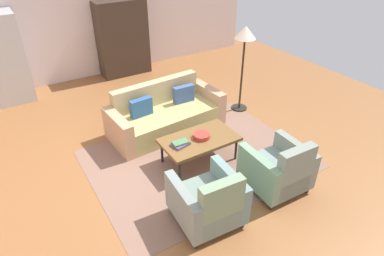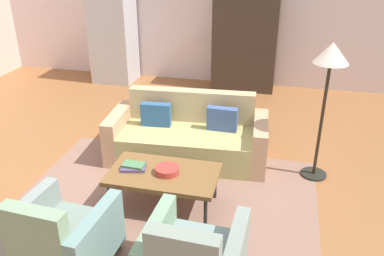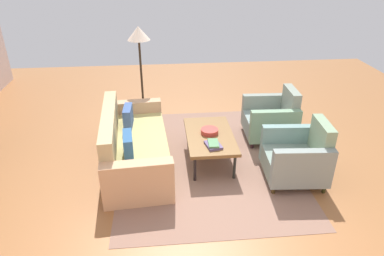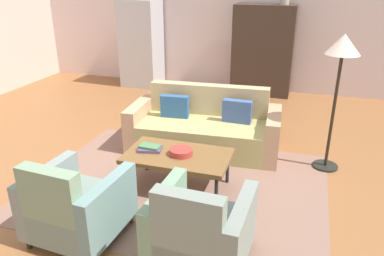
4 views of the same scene
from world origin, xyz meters
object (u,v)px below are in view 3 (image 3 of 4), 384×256
(armchair_left, at_px, (299,157))
(floor_lamp, at_px, (139,42))
(fruit_bowl, at_px, (210,131))
(book_stack, at_px, (213,144))
(couch, at_px, (131,147))
(armchair_right, at_px, (273,119))
(coffee_table, at_px, (210,137))

(armchair_left, xyz_separation_m, floor_lamp, (2.28, 2.21, 1.10))
(fruit_bowl, xyz_separation_m, book_stack, (-0.38, 0.00, -0.01))
(couch, relative_size, book_stack, 7.17)
(book_stack, distance_m, floor_lamp, 2.47)
(armchair_left, relative_size, armchair_right, 1.00)
(couch, bearing_deg, armchair_right, 100.53)
(coffee_table, height_order, fruit_bowl, fruit_bowl)
(book_stack, bearing_deg, couch, 74.12)
(armchair_left, xyz_separation_m, armchair_right, (1.20, -0.00, 0.00))
(coffee_table, distance_m, armchair_right, 1.31)
(fruit_bowl, bearing_deg, armchair_left, -118.98)
(fruit_bowl, height_order, book_stack, fruit_bowl)
(couch, bearing_deg, armchair_left, 71.86)
(armchair_left, distance_m, floor_lamp, 3.36)
(fruit_bowl, bearing_deg, coffee_table, 180.00)
(coffee_table, relative_size, armchair_right, 1.36)
(couch, bearing_deg, fruit_bowl, 88.42)
(fruit_bowl, bearing_deg, floor_lamp, 32.70)
(couch, distance_m, coffee_table, 1.19)
(coffee_table, height_order, armchair_left, armchair_left)
(book_stack, xyz_separation_m, floor_lamp, (2.02, 1.05, 0.98))
(coffee_table, height_order, book_stack, book_stack)
(armchair_left, bearing_deg, floor_lamp, 48.16)
(coffee_table, bearing_deg, fruit_bowl, 0.00)
(armchair_right, bearing_deg, armchair_left, -177.70)
(armchair_right, distance_m, book_stack, 1.50)
(fruit_bowl, distance_m, floor_lamp, 2.17)
(couch, distance_m, armchair_left, 2.43)
(couch, relative_size, armchair_right, 2.45)
(coffee_table, bearing_deg, armchair_right, -62.88)
(armchair_right, xyz_separation_m, book_stack, (-0.94, 1.17, 0.12))
(couch, relative_size, coffee_table, 1.80)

